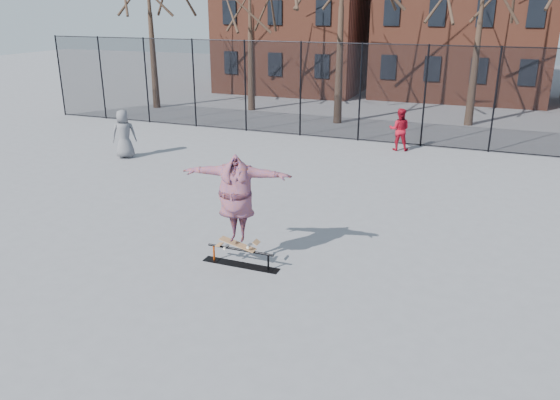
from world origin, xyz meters
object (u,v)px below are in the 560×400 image
at_px(bystander_grey, 124,134).
at_px(bystander_red, 400,129).
at_px(skater, 236,203).
at_px(skate_rail, 241,259).
at_px(skateboard, 238,246).

xyz_separation_m(bystander_grey, bystander_red, (9.30, 4.89, -0.08)).
bearing_deg(skater, bystander_red, 71.46).
distance_m(skate_rail, skateboard, 0.30).
height_order(skate_rail, bystander_grey, bystander_grey).
xyz_separation_m(skateboard, bystander_grey, (-7.83, 6.59, 0.46)).
xyz_separation_m(skater, bystander_red, (1.48, 11.48, -0.63)).
distance_m(skateboard, bystander_grey, 10.24).
relative_size(skate_rail, skater, 0.75).
bearing_deg(bystander_red, bystander_grey, 20.10).
bearing_deg(skate_rail, skater, 180.00).
bearing_deg(skater, skate_rail, -11.20).
distance_m(skateboard, skater, 1.01).
bearing_deg(bystander_grey, skater, 106.06).
height_order(skate_rail, bystander_red, bystander_red).
xyz_separation_m(skate_rail, skateboard, (-0.06, 0.00, 0.29)).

